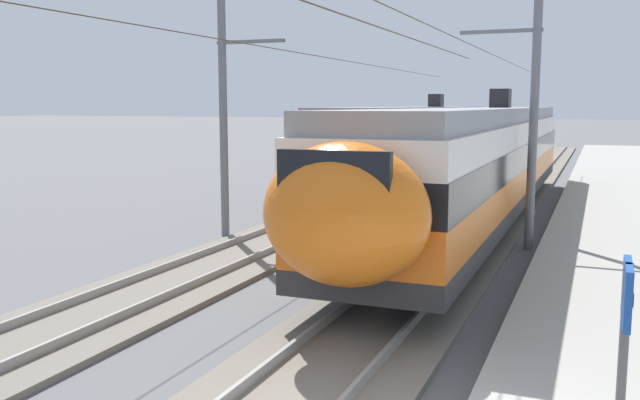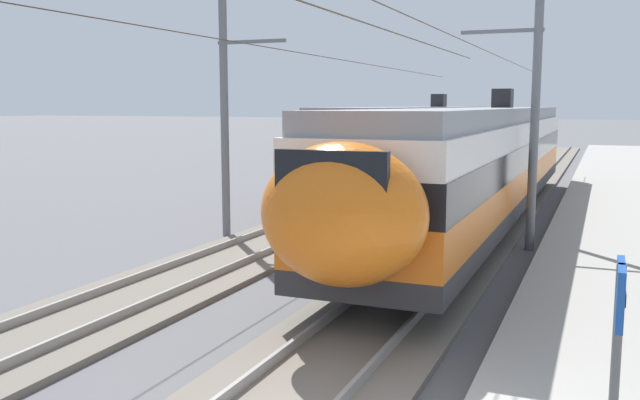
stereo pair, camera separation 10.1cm
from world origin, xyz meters
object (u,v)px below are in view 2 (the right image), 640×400
Objects in this scene: catenary_mast_far_side at (228,100)px; catenary_mast_mid at (530,110)px; platform_sign at (618,335)px; train_near_platform at (481,159)px; train_far_track at (419,140)px.

catenary_mast_mid is at bearing -80.73° from catenary_mast_far_side.
catenary_mast_far_side reaches higher than platform_sign.
train_near_platform is 0.64× the size of catenary_mast_far_side.
train_near_platform is 0.64× the size of catenary_mast_mid.
train_far_track is (11.28, 4.97, -0.00)m from train_near_platform.
catenary_mast_mid is 18.28× the size of platform_sign.
train_near_platform is 11.76× the size of platform_sign.
catenary_mast_far_side is 16.03m from platform_sign.
train_near_platform is 3.86m from catenary_mast_mid.
catenary_mast_mid is 8.58m from catenary_mast_far_side.
platform_sign is at bearing -170.97° from catenary_mast_mid.
train_far_track is at bearing 25.10° from catenary_mast_mid.
train_far_track is at bearing -6.35° from catenary_mast_far_side.
train_far_track is 11.42× the size of platform_sign.
platform_sign is at bearing -166.72° from train_near_platform.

